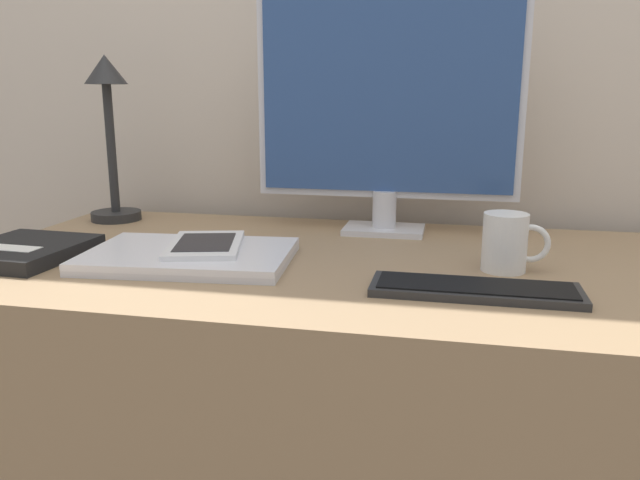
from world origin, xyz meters
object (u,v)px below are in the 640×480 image
at_px(monitor, 387,105).
at_px(coffee_mug, 507,242).
at_px(ereader, 205,245).
at_px(notebook, 23,251).
at_px(desk_lamp, 109,121).
at_px(keyboard, 475,290).
at_px(laptop, 190,256).

height_order(monitor, coffee_mug, monitor).
bearing_deg(ereader, monitor, 45.21).
bearing_deg(monitor, notebook, -150.23).
distance_m(desk_lamp, coffee_mug, 0.90).
distance_m(keyboard, notebook, 0.78).
distance_m(keyboard, ereader, 0.47).
relative_size(keyboard, notebook, 1.35).
bearing_deg(laptop, monitor, 45.45).
distance_m(monitor, laptop, 0.50).
bearing_deg(laptop, notebook, -172.91).
bearing_deg(laptop, ereader, 48.54).
relative_size(monitor, laptop, 1.47).
bearing_deg(ereader, keyboard, -12.39).
height_order(ereader, desk_lamp, desk_lamp).
height_order(laptop, notebook, notebook).
bearing_deg(monitor, desk_lamp, 180.00).
distance_m(monitor, keyboard, 0.49).
bearing_deg(desk_lamp, coffee_mug, -16.35).
bearing_deg(desk_lamp, monitor, -0.00).
xyz_separation_m(monitor, desk_lamp, (-0.62, 0.00, -0.04)).
xyz_separation_m(monitor, notebook, (-0.60, -0.34, -0.25)).
xyz_separation_m(laptop, desk_lamp, (-0.32, 0.31, 0.21)).
distance_m(monitor, notebook, 0.74).
bearing_deg(coffee_mug, laptop, -173.68).
distance_m(notebook, coffee_mug, 0.84).
distance_m(ereader, coffee_mug, 0.51).
distance_m(keyboard, desk_lamp, 0.91).
bearing_deg(coffee_mug, keyboard, -110.54).
xyz_separation_m(keyboard, desk_lamp, (-0.79, 0.38, 0.22)).
relative_size(laptop, desk_lamp, 1.00).
xyz_separation_m(laptop, ereader, (0.02, 0.02, 0.02)).
relative_size(ereader, notebook, 0.96).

